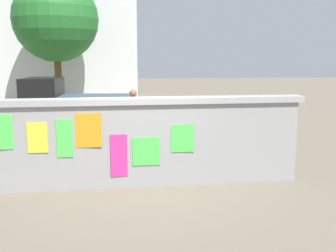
{
  "coord_description": "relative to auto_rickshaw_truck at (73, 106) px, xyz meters",
  "views": [
    {
      "loc": [
        -0.69,
        -7.85,
        2.59
      ],
      "look_at": [
        0.65,
        1.34,
        0.96
      ],
      "focal_mm": 43.16,
      "sensor_mm": 36.0,
      "label": 1
    }
  ],
  "objects": [
    {
      "name": "tree_roadside",
      "position": [
        -1.12,
        5.76,
        3.33
      ],
      "size": [
        3.93,
        3.93,
        6.21
      ],
      "color": "brown",
      "rests_on": "ground"
    },
    {
      "name": "bicycle_far",
      "position": [
        3.98,
        -2.09,
        -0.54
      ],
      "size": [
        1.68,
        0.52,
        0.95
      ],
      "color": "black",
      "rests_on": "ground"
    },
    {
      "name": "person_walking",
      "position": [
        2.14,
        -4.72,
        0.09
      ],
      "size": [
        0.47,
        0.47,
        1.62
      ],
      "color": "#338CBF",
      "rests_on": "ground"
    },
    {
      "name": "auto_rickshaw_truck",
      "position": [
        0.0,
        0.0,
        0.0
      ],
      "size": [
        3.74,
        1.87,
        1.85
      ],
      "color": "black",
      "rests_on": "ground"
    },
    {
      "name": "building_background",
      "position": [
        -1.89,
        10.54,
        2.86
      ],
      "size": [
        9.66,
        5.3,
        7.48
      ],
      "color": "silver",
      "rests_on": "ground"
    },
    {
      "name": "motorcycle",
      "position": [
        0.47,
        -4.34,
        -0.44
      ],
      "size": [
        1.9,
        0.56,
        0.87
      ],
      "color": "black",
      "rests_on": "ground"
    },
    {
      "name": "poster_wall",
      "position": [
        1.94,
        -6.12,
        0.01
      ],
      "size": [
        6.46,
        0.42,
        1.78
      ],
      "color": "gray",
      "rests_on": "ground"
    },
    {
      "name": "ground",
      "position": [
        1.94,
        1.88,
        -0.9
      ],
      "size": [
        60.0,
        60.0,
        0.0
      ],
      "primitive_type": "plane",
      "color": "#6B6051"
    },
    {
      "name": "bicycle_near",
      "position": [
        3.45,
        -3.94,
        -0.54
      ],
      "size": [
        1.71,
        0.44,
        0.95
      ],
      "color": "black",
      "rests_on": "ground"
    },
    {
      "name": "person_bystander",
      "position": [
        1.94,
        -2.24,
        0.09
      ],
      "size": [
        0.42,
        0.42,
        1.62
      ],
      "color": "purple",
      "rests_on": "ground"
    }
  ]
}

